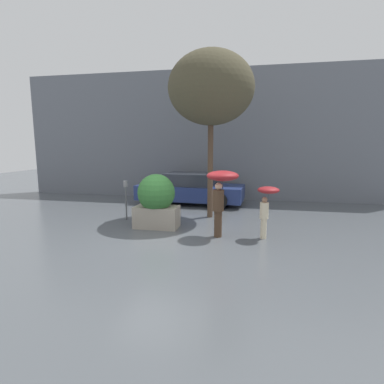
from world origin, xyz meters
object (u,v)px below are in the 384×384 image
(street_tree, at_px, (211,89))
(parked_car_near, at_px, (191,189))
(person_child, at_px, (267,201))
(planter_box, at_px, (156,200))
(parking_meter, at_px, (126,192))
(person_adult, at_px, (221,186))

(street_tree, bearing_deg, parked_car_near, 116.93)
(street_tree, bearing_deg, person_child, -49.24)
(planter_box, height_order, street_tree, street_tree)
(parking_meter, bearing_deg, parked_car_near, 64.42)
(planter_box, bearing_deg, person_child, -7.95)
(planter_box, height_order, parking_meter, planter_box)
(street_tree, bearing_deg, person_adult, -74.43)
(person_child, height_order, parked_car_near, person_child)
(person_adult, relative_size, parked_car_near, 0.40)
(person_child, bearing_deg, street_tree, 101.74)
(parked_car_near, bearing_deg, person_adult, -154.81)
(person_adult, xyz_separation_m, parked_car_near, (-1.80, 4.54, -0.82))
(planter_box, height_order, person_child, planter_box)
(person_adult, bearing_deg, planter_box, 122.11)
(planter_box, relative_size, person_child, 1.16)
(planter_box, distance_m, person_child, 3.32)
(parking_meter, bearing_deg, street_tree, 19.20)
(person_child, bearing_deg, planter_box, 143.03)
(person_adult, distance_m, parking_meter, 3.63)
(person_child, xyz_separation_m, parked_car_near, (-3.04, 4.48, -0.44))
(person_adult, xyz_separation_m, street_tree, (-0.61, 2.20, 2.98))
(person_adult, xyz_separation_m, person_child, (1.24, 0.06, -0.38))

